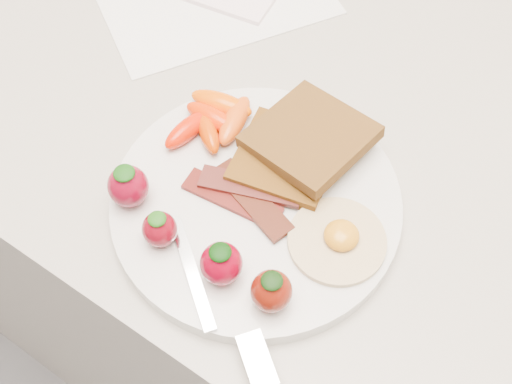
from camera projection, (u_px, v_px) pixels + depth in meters
The scene contains 9 objects.
counter at pixel (311, 292), 1.05m from camera, with size 2.00×0.60×0.90m, color gray.
plate at pixel (256, 203), 0.60m from camera, with size 0.27×0.27×0.02m, color silver.
toast_lower at pixel (286, 158), 0.61m from camera, with size 0.09×0.09×0.01m, color #461E07.
toast_upper at pixel (310, 137), 0.60m from camera, with size 0.10×0.10×0.01m, color black.
fried_egg at pixel (338, 239), 0.56m from camera, with size 0.10×0.10×0.02m.
bacon_strips at pixel (245, 195), 0.59m from camera, with size 0.11×0.06×0.01m.
baby_carrots at pixel (214, 119), 0.63m from camera, with size 0.08×0.10×0.02m.
strawberries at pixel (193, 239), 0.54m from camera, with size 0.20×0.05×0.05m.
fork at pixel (220, 310), 0.53m from camera, with size 0.16×0.09×0.00m.
Camera 1 is at (0.16, 1.30, 1.42)m, focal length 45.00 mm.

